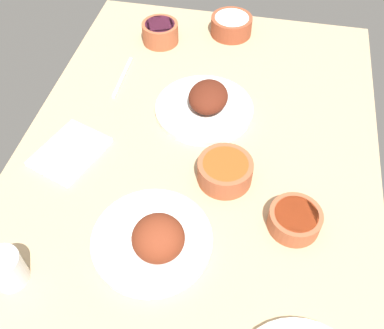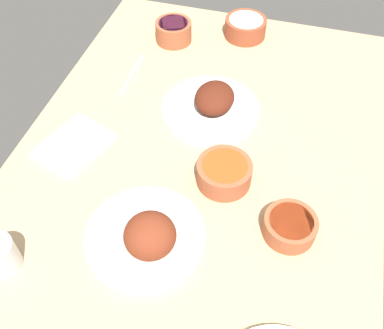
% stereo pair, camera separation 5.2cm
% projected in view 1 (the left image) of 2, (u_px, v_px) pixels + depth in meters
% --- Properties ---
extents(dining_table, '(1.40, 0.90, 0.04)m').
position_uv_depth(dining_table, '(192.00, 175.00, 1.08)').
color(dining_table, tan).
rests_on(dining_table, ground).
extents(plate_far_side, '(0.27, 0.27, 0.08)m').
position_uv_depth(plate_far_side, '(206.00, 104.00, 1.18)').
color(plate_far_side, silver).
rests_on(plate_far_side, dining_table).
extents(plate_near_viewer, '(0.26, 0.26, 0.10)m').
position_uv_depth(plate_near_viewer, '(155.00, 239.00, 0.91)').
color(plate_near_viewer, silver).
rests_on(plate_near_viewer, dining_table).
extents(bowl_cream, '(0.13, 0.13, 0.06)m').
position_uv_depth(bowl_cream, '(231.00, 25.00, 1.41)').
color(bowl_cream, brown).
rests_on(bowl_cream, dining_table).
extents(bowl_soup, '(0.13, 0.13, 0.06)m').
position_uv_depth(bowl_soup, '(225.00, 171.00, 1.03)').
color(bowl_soup, '#A35133').
rests_on(bowl_soup, dining_table).
extents(bowl_onions, '(0.11, 0.11, 0.06)m').
position_uv_depth(bowl_onions, '(160.00, 32.00, 1.38)').
color(bowl_onions, '#A35133').
rests_on(bowl_onions, dining_table).
extents(bowl_sauce, '(0.11, 0.11, 0.05)m').
position_uv_depth(bowl_sauce, '(295.00, 219.00, 0.95)').
color(bowl_sauce, '#A35133').
rests_on(bowl_sauce, dining_table).
extents(water_tumbler, '(0.07, 0.07, 0.08)m').
position_uv_depth(water_tumbler, '(7.00, 269.00, 0.86)').
color(water_tumbler, silver).
rests_on(water_tumbler, dining_table).
extents(folded_napkin, '(0.21, 0.19, 0.01)m').
position_uv_depth(folded_napkin, '(70.00, 152.00, 1.10)').
color(folded_napkin, white).
rests_on(folded_napkin, dining_table).
extents(fork_loose, '(0.18, 0.01, 0.01)m').
position_uv_depth(fork_loose, '(123.00, 77.00, 1.29)').
color(fork_loose, silver).
rests_on(fork_loose, dining_table).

